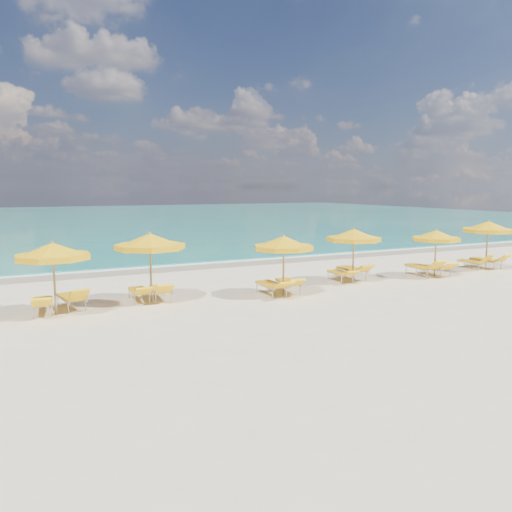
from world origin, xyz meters
name	(u,v)px	position (x,y,z in m)	size (l,w,h in m)	color
ground_plane	(273,293)	(0.00, 0.00, 0.00)	(120.00, 120.00, 0.00)	beige
ocean	(92,219)	(0.00, 48.00, 0.00)	(120.00, 80.00, 0.30)	#167C69
wet_sand_band	(205,265)	(0.00, 7.40, 0.00)	(120.00, 2.60, 0.01)	tan
foam_line	(200,263)	(0.00, 8.20, 0.00)	(120.00, 1.20, 0.03)	white
whitecap_near	(62,250)	(-6.00, 17.00, 0.00)	(14.00, 0.36, 0.05)	white
whitecap_far	(226,232)	(8.00, 24.00, 0.00)	(18.00, 0.30, 0.05)	white
umbrella_2	(53,252)	(-7.58, 0.08, 1.96)	(2.94, 2.94, 2.30)	#997F4C
umbrella_3	(150,242)	(-4.47, 0.56, 2.07)	(2.80, 2.80, 2.42)	#997F4C
umbrella_4	(284,244)	(0.13, -0.51, 1.90)	(2.24, 2.24, 2.23)	#997F4C
umbrella_5	(354,236)	(4.02, 0.52, 1.93)	(2.56, 2.56, 2.26)	#997F4C
umbrella_6	(436,236)	(8.02, -0.06, 1.80)	(2.59, 2.59, 2.11)	#997F4C
umbrella_7	(488,227)	(11.73, 0.33, 2.02)	(2.85, 2.85, 2.37)	#997F4C
lounger_2_left	(43,307)	(-7.94, 0.42, 0.22)	(0.70, 1.84, 0.73)	#A5A8AD
lounger_2_right	(72,302)	(-7.05, 0.68, 0.22)	(0.90, 1.85, 0.83)	#A5A8AD
lounger_3_left	(139,295)	(-4.83, 0.84, 0.21)	(0.63, 1.74, 0.69)	#A5A8AD
lounger_3_right	(161,293)	(-4.10, 0.73, 0.22)	(0.73, 1.82, 0.76)	#A5A8AD
lounger_4_left	(272,289)	(-0.25, -0.34, 0.23)	(0.66, 1.95, 0.72)	#A5A8AD
lounger_4_right	(288,286)	(0.55, -0.16, 0.22)	(0.96, 1.95, 0.73)	#A5A8AD
lounger_5_left	(341,276)	(3.59, 0.77, 0.21)	(0.74, 1.83, 0.65)	#A5A8AD
lounger_5_right	(352,273)	(4.42, 1.09, 0.24)	(0.77, 2.06, 0.80)	#A5A8AD
lounger_6_left	(422,271)	(7.60, 0.25, 0.24)	(0.72, 1.99, 0.89)	#A5A8AD
lounger_6_right	(438,270)	(8.44, 0.14, 0.21)	(0.78, 1.77, 0.72)	#A5A8AD
lounger_7_left	(472,264)	(11.27, 0.71, 0.21)	(0.77, 1.68, 0.79)	#A5A8AD
lounger_7_right	(487,263)	(12.14, 0.61, 0.23)	(0.80, 1.96, 0.81)	#A5A8AD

